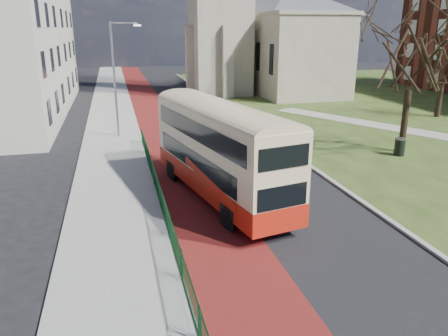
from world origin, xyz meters
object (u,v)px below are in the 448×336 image
object	(u,v)px
bus	(220,147)
winter_tree_far	(446,55)
winter_tree_near	(415,37)
litter_bin	(400,147)
streetlamp	(116,74)

from	to	relation	value
bus	winter_tree_far	distance (m)	27.95
winter_tree_near	winter_tree_far	distance (m)	14.16
litter_bin	streetlamp	bearing A→B (deg)	151.39
litter_bin	winter_tree_far	bearing A→B (deg)	42.67
streetlamp	winter_tree_far	size ratio (longest dim) A/B	1.02
bus	winter_tree_near	size ratio (longest dim) A/B	1.04
bus	winter_tree_far	xyz separation A→B (m)	(23.73, 14.46, 2.98)
bus	litter_bin	xyz separation A→B (m)	(12.63, 4.23, -1.90)
streetlamp	bus	xyz separation A→B (m)	(4.25, -13.43, -2.10)
winter_tree_near	litter_bin	bearing A→B (deg)	-132.00
winter_tree_far	litter_bin	distance (m)	15.87
bus	litter_bin	size ratio (longest dim) A/B	9.74
bus	winter_tree_near	world-z (taller)	winter_tree_near
bus	litter_bin	distance (m)	13.45
streetlamp	bus	distance (m)	14.24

